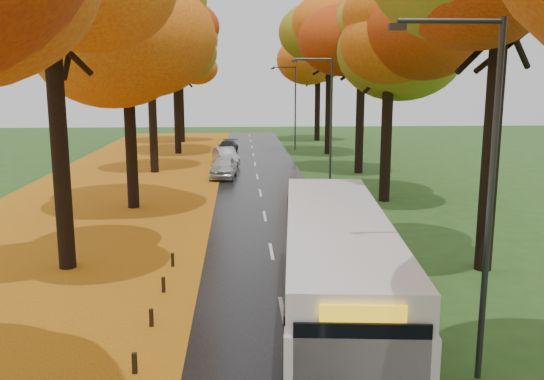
{
  "coord_description": "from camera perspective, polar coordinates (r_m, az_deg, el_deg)",
  "views": [
    {
      "loc": [
        -1.21,
        -3.89,
        6.73
      ],
      "look_at": [
        0.0,
        17.57,
        2.6
      ],
      "focal_mm": 38.0,
      "sensor_mm": 36.0,
      "label": 1
    }
  ],
  "objects": [
    {
      "name": "car_silver",
      "position": [
        46.37,
        -4.62,
        3.39
      ],
      "size": [
        2.4,
        4.32,
        1.35
      ],
      "primitive_type": "imported",
      "rotation": [
        0.0,
        0.0,
        0.25
      ],
      "color": "gray",
      "rests_on": "road"
    },
    {
      "name": "road",
      "position": [
        29.68,
        -0.81,
        -2.19
      ],
      "size": [
        6.5,
        90.0,
        0.04
      ],
      "primitive_type": "cube",
      "color": "black",
      "rests_on": "ground"
    },
    {
      "name": "leaf_verge",
      "position": [
        30.67,
        -17.87,
        -2.32
      ],
      "size": [
        12.0,
        90.0,
        0.02
      ],
      "primitive_type": "cube",
      "color": "#823A0B",
      "rests_on": "ground"
    },
    {
      "name": "centre_line",
      "position": [
        29.68,
        -0.81,
        -2.15
      ],
      "size": [
        0.12,
        90.0,
        0.01
      ],
      "primitive_type": "cube",
      "color": "silver",
      "rests_on": "road"
    },
    {
      "name": "leaf_drift",
      "position": [
        29.71,
        -6.7,
        -2.21
      ],
      "size": [
        0.9,
        90.0,
        0.01
      ],
      "primitive_type": "cube",
      "color": "orange",
      "rests_on": "road"
    },
    {
      "name": "car_dark",
      "position": [
        53.57,
        -4.44,
        4.29
      ],
      "size": [
        2.14,
        4.16,
        1.15
      ],
      "primitive_type": "imported",
      "rotation": [
        0.0,
        0.0,
        -0.13
      ],
      "color": "black",
      "rests_on": "road"
    },
    {
      "name": "streetlamp_mid",
      "position": [
        34.34,
        5.46,
        7.46
      ],
      "size": [
        2.45,
        0.18,
        8.0
      ],
      "color": "#333538",
      "rests_on": "ground"
    },
    {
      "name": "streetlamp_far",
      "position": [
        56.16,
        2.07,
        8.81
      ],
      "size": [
        2.45,
        0.18,
        8.0
      ],
      "color": "#333538",
      "rests_on": "ground"
    },
    {
      "name": "trees_left",
      "position": [
        31.65,
        -14.64,
        15.62
      ],
      "size": [
        9.2,
        74.0,
        13.88
      ],
      "color": "black",
      "rests_on": "ground"
    },
    {
      "name": "bus",
      "position": [
        15.91,
        6.33,
        -7.74
      ],
      "size": [
        3.76,
        12.01,
        3.11
      ],
      "rotation": [
        0.0,
        0.0,
        -0.09
      ],
      "color": "#560D1A",
      "rests_on": "road"
    },
    {
      "name": "streetlamp_near",
      "position": [
        13.11,
        19.98,
        1.37
      ],
      "size": [
        2.45,
        0.18,
        8.0
      ],
      "color": "#333538",
      "rests_on": "ground"
    },
    {
      "name": "trees_right",
      "position": [
        32.06,
        12.46,
        15.92
      ],
      "size": [
        9.3,
        74.2,
        13.96
      ],
      "color": "black",
      "rests_on": "ground"
    },
    {
      "name": "car_white",
      "position": [
        40.07,
        -4.82,
        2.27
      ],
      "size": [
        2.04,
        4.36,
        1.44
      ],
      "primitive_type": "imported",
      "rotation": [
        0.0,
        0.0,
        -0.08
      ],
      "color": "silver",
      "rests_on": "road"
    }
  ]
}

